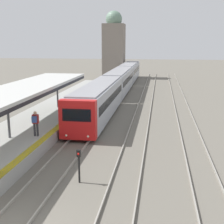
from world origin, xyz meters
The scene contains 5 objects.
platform_canopy centered at (-3.92, 8.73, 3.70)m, with size 4.00×24.43×2.97m.
person_on_platform centered at (-2.41, 9.32, 1.84)m, with size 0.40×0.40×1.66m.
train_near centered at (0.00, 32.78, 1.75)m, with size 2.60×44.20×3.15m.
signal_post_near centered at (1.70, 4.74, 1.08)m, with size 0.20×0.21×1.73m.
distant_domed_building centered at (-3.55, 52.01, 6.07)m, with size 4.08×4.08×12.75m.
Camera 1 is at (5.52, -9.34, 6.90)m, focal length 50.00 mm.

